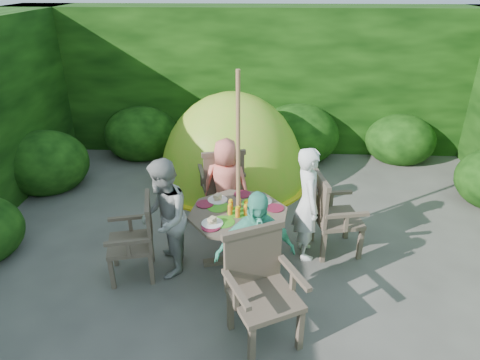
{
  "coord_description": "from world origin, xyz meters",
  "views": [
    {
      "loc": [
        -0.09,
        -3.83,
        3.02
      ],
      "look_at": [
        -0.29,
        0.6,
        0.85
      ],
      "focal_mm": 32.0,
      "sensor_mm": 36.0,
      "label": 1
    }
  ],
  "objects_px": {
    "patio_table": "(239,220)",
    "garden_chair_left": "(137,238)",
    "child_left": "(164,219)",
    "child_right": "(308,204)",
    "parasol_pole": "(238,175)",
    "child_front": "(255,255)",
    "dome_tent": "(233,179)",
    "garden_chair_back": "(222,181)",
    "child_back": "(226,184)",
    "garden_chair_right": "(331,213)",
    "garden_chair_front": "(261,286)"
  },
  "relations": [
    {
      "from": "patio_table",
      "to": "child_right",
      "type": "distance_m",
      "value": 0.81
    },
    {
      "from": "patio_table",
      "to": "parasol_pole",
      "type": "relative_size",
      "value": 0.62
    },
    {
      "from": "garden_chair_right",
      "to": "child_left",
      "type": "distance_m",
      "value": 1.9
    },
    {
      "from": "garden_chair_right",
      "to": "dome_tent",
      "type": "height_order",
      "value": "dome_tent"
    },
    {
      "from": "child_left",
      "to": "child_right",
      "type": "bearing_deg",
      "value": 94.78
    },
    {
      "from": "garden_chair_left",
      "to": "child_right",
      "type": "xyz_separation_m",
      "value": [
        1.84,
        0.47,
        0.2
      ]
    },
    {
      "from": "child_back",
      "to": "child_front",
      "type": "relative_size",
      "value": 0.92
    },
    {
      "from": "child_front",
      "to": "garden_chair_left",
      "type": "bearing_deg",
      "value": 144.63
    },
    {
      "from": "child_left",
      "to": "garden_chair_back",
      "type": "bearing_deg",
      "value": 148.61
    },
    {
      "from": "garden_chair_back",
      "to": "child_right",
      "type": "xyz_separation_m",
      "value": [
        1.04,
        -0.87,
        0.16
      ]
    },
    {
      "from": "garden_chair_back",
      "to": "child_left",
      "type": "distance_m",
      "value": 1.37
    },
    {
      "from": "garden_chair_right",
      "to": "dome_tent",
      "type": "distance_m",
      "value": 2.34
    },
    {
      "from": "garden_chair_back",
      "to": "garden_chair_front",
      "type": "bearing_deg",
      "value": 89.08
    },
    {
      "from": "child_front",
      "to": "child_right",
      "type": "bearing_deg",
      "value": 45.57
    },
    {
      "from": "garden_chair_front",
      "to": "child_back",
      "type": "xyz_separation_m",
      "value": [
        -0.45,
        1.84,
        0.07
      ]
    },
    {
      "from": "parasol_pole",
      "to": "child_left",
      "type": "bearing_deg",
      "value": -165.79
    },
    {
      "from": "garden_chair_left",
      "to": "child_left",
      "type": "xyz_separation_m",
      "value": [
        0.29,
        0.08,
        0.2
      ]
    },
    {
      "from": "child_right",
      "to": "garden_chair_right",
      "type": "bearing_deg",
      "value": -80.21
    },
    {
      "from": "parasol_pole",
      "to": "child_front",
      "type": "relative_size",
      "value": 1.68
    },
    {
      "from": "patio_table",
      "to": "dome_tent",
      "type": "relative_size",
      "value": 0.49
    },
    {
      "from": "garden_chair_left",
      "to": "child_back",
      "type": "relative_size",
      "value": 0.73
    },
    {
      "from": "parasol_pole",
      "to": "garden_chair_front",
      "type": "distance_m",
      "value": 1.23
    },
    {
      "from": "parasol_pole",
      "to": "garden_chair_back",
      "type": "relative_size",
      "value": 2.31
    },
    {
      "from": "garden_chair_front",
      "to": "garden_chair_left",
      "type": "bearing_deg",
      "value": 122.76
    },
    {
      "from": "garden_chair_front",
      "to": "dome_tent",
      "type": "bearing_deg",
      "value": 71.73
    },
    {
      "from": "garden_chair_front",
      "to": "patio_table",
      "type": "bearing_deg",
      "value": 76.81
    },
    {
      "from": "garden_chair_left",
      "to": "child_left",
      "type": "height_order",
      "value": "child_left"
    },
    {
      "from": "patio_table",
      "to": "child_back",
      "type": "bearing_deg",
      "value": 104.48
    },
    {
      "from": "dome_tent",
      "to": "child_front",
      "type": "bearing_deg",
      "value": -95.8
    },
    {
      "from": "patio_table",
      "to": "child_front",
      "type": "distance_m",
      "value": 0.81
    },
    {
      "from": "dome_tent",
      "to": "parasol_pole",
      "type": "bearing_deg",
      "value": -98.17
    },
    {
      "from": "patio_table",
      "to": "parasol_pole",
      "type": "xyz_separation_m",
      "value": [
        -0.0,
        -0.0,
        0.55
      ]
    },
    {
      "from": "parasol_pole",
      "to": "child_back",
      "type": "height_order",
      "value": "parasol_pole"
    },
    {
      "from": "dome_tent",
      "to": "child_left",
      "type": "bearing_deg",
      "value": -117.01
    },
    {
      "from": "garden_chair_back",
      "to": "dome_tent",
      "type": "distance_m",
      "value": 1.23
    },
    {
      "from": "parasol_pole",
      "to": "dome_tent",
      "type": "xyz_separation_m",
      "value": [
        -0.2,
        2.18,
        -1.1
      ]
    },
    {
      "from": "garden_chair_back",
      "to": "child_right",
      "type": "height_order",
      "value": "child_right"
    },
    {
      "from": "garden_chair_back",
      "to": "child_right",
      "type": "relative_size",
      "value": 0.71
    },
    {
      "from": "garden_chair_back",
      "to": "dome_tent",
      "type": "xyz_separation_m",
      "value": [
        0.06,
        1.12,
        -0.51
      ]
    },
    {
      "from": "garden_chair_left",
      "to": "child_right",
      "type": "height_order",
      "value": "child_right"
    },
    {
      "from": "child_back",
      "to": "patio_table",
      "type": "bearing_deg",
      "value": 108.61
    },
    {
      "from": "patio_table",
      "to": "child_left",
      "type": "distance_m",
      "value": 0.81
    },
    {
      "from": "child_front",
      "to": "dome_tent",
      "type": "height_order",
      "value": "dome_tent"
    },
    {
      "from": "garden_chair_left",
      "to": "parasol_pole",
      "type": "bearing_deg",
      "value": 90.85
    },
    {
      "from": "garden_chair_back",
      "to": "child_front",
      "type": "distance_m",
      "value": 1.9
    },
    {
      "from": "child_right",
      "to": "child_front",
      "type": "xyz_separation_m",
      "value": [
        -0.58,
        -0.97,
        -0.02
      ]
    },
    {
      "from": "patio_table",
      "to": "garden_chair_right",
      "type": "distance_m",
      "value": 1.09
    },
    {
      "from": "patio_table",
      "to": "garden_chair_left",
      "type": "relative_size",
      "value": 1.55
    },
    {
      "from": "garden_chair_left",
      "to": "garden_chair_back",
      "type": "distance_m",
      "value": 1.56
    },
    {
      "from": "child_back",
      "to": "parasol_pole",
      "type": "bearing_deg",
      "value": 108.34
    }
  ]
}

